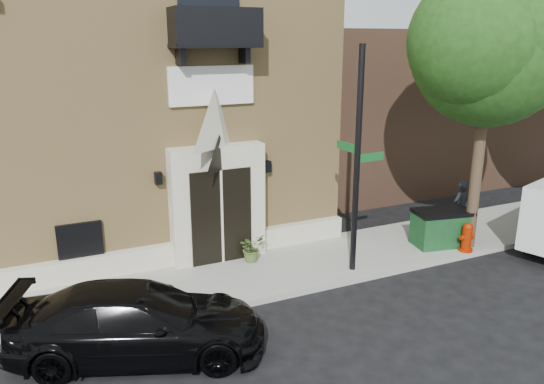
# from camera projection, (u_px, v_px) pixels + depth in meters

# --- Properties ---
(ground) EXTENTS (120.00, 120.00, 0.00)m
(ground) POSITION_uv_depth(u_px,v_px,m) (296.00, 297.00, 12.94)
(ground) COLOR black
(ground) RESTS_ON ground
(sidewalk) EXTENTS (42.00, 3.00, 0.15)m
(sidewalk) POSITION_uv_depth(u_px,v_px,m) (303.00, 264.00, 14.63)
(sidewalk) COLOR gray
(sidewalk) RESTS_ON ground
(church) EXTENTS (12.20, 11.01, 9.30)m
(church) POSITION_uv_depth(u_px,v_px,m) (105.00, 84.00, 17.36)
(church) COLOR tan
(church) RESTS_ON ground
(neighbour_building) EXTENTS (18.00, 8.00, 6.40)m
(neighbour_building) POSITION_uv_depth(u_px,v_px,m) (436.00, 102.00, 24.75)
(neighbour_building) COLOR brown
(neighbour_building) RESTS_ON ground
(street_tree_left) EXTENTS (4.97, 4.38, 7.77)m
(street_tree_left) POSITION_uv_depth(u_px,v_px,m) (494.00, 47.00, 14.05)
(street_tree_left) COLOR #38281C
(street_tree_left) RESTS_ON sidewalk
(black_sedan) EXTENTS (5.37, 3.59, 1.44)m
(black_sedan) POSITION_uv_depth(u_px,v_px,m) (138.00, 322.00, 10.40)
(black_sedan) COLOR black
(black_sedan) RESTS_ON ground
(street_sign) EXTENTS (0.93, 0.92, 5.81)m
(street_sign) POSITION_uv_depth(u_px,v_px,m) (357.00, 162.00, 13.38)
(street_sign) COLOR black
(street_sign) RESTS_ON sidewalk
(fire_hydrant) EXTENTS (0.49, 0.39, 0.86)m
(fire_hydrant) POSITION_uv_depth(u_px,v_px,m) (467.00, 237.00, 15.24)
(fire_hydrant) COLOR #8D1901
(fire_hydrant) RESTS_ON sidewalk
(dumpster) EXTENTS (1.79, 1.23, 1.08)m
(dumpster) POSITION_uv_depth(u_px,v_px,m) (441.00, 227.00, 15.68)
(dumpster) COLOR #0F3918
(dumpster) RESTS_ON sidewalk
(planter) EXTENTS (0.84, 0.78, 0.77)m
(planter) POSITION_uv_depth(u_px,v_px,m) (251.00, 248.00, 14.58)
(planter) COLOR #485E2B
(planter) RESTS_ON sidewalk
(pedestrian_near) EXTENTS (0.68, 0.50, 1.72)m
(pedestrian_near) POSITION_uv_depth(u_px,v_px,m) (460.00, 208.00, 16.48)
(pedestrian_near) COLOR black
(pedestrian_near) RESTS_ON sidewalk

